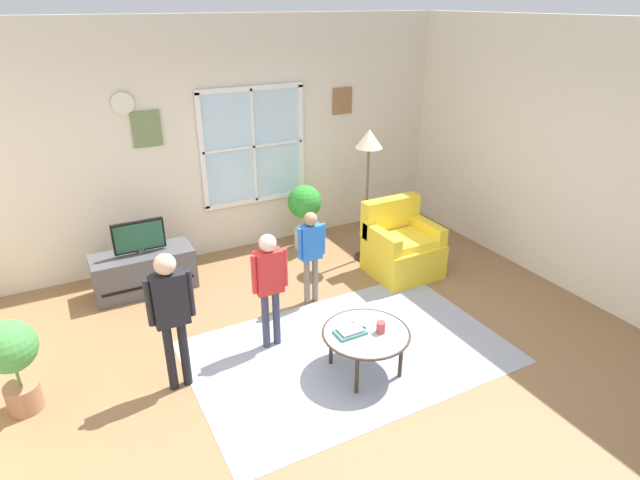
% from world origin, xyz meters
% --- Properties ---
extents(ground_plane, '(6.55, 5.92, 0.02)m').
position_xyz_m(ground_plane, '(0.00, 0.00, -0.01)').
color(ground_plane, olive).
extents(back_wall, '(5.95, 0.17, 2.89)m').
position_xyz_m(back_wall, '(0.01, 2.72, 1.45)').
color(back_wall, beige).
rests_on(back_wall, ground_plane).
extents(side_wall_right, '(0.12, 5.32, 2.89)m').
position_xyz_m(side_wall_right, '(3.03, 0.00, 1.45)').
color(side_wall_right, beige).
rests_on(side_wall_right, ground_plane).
extents(area_rug, '(2.90, 1.88, 0.01)m').
position_xyz_m(area_rug, '(0.18, -0.03, 0.00)').
color(area_rug, '#999EAD').
rests_on(area_rug, ground_plane).
extents(tv_stand, '(1.10, 0.48, 0.47)m').
position_xyz_m(tv_stand, '(-1.27, 2.07, 0.23)').
color(tv_stand, '#4C4C51').
rests_on(tv_stand, ground_plane).
extents(television, '(0.56, 0.08, 0.38)m').
position_xyz_m(television, '(-1.27, 2.07, 0.67)').
color(television, '#4C4C4C').
rests_on(television, tv_stand).
extents(armchair, '(0.76, 0.74, 0.87)m').
position_xyz_m(armchair, '(1.55, 1.07, 0.33)').
color(armchair, yellow).
rests_on(armchair, ground_plane).
extents(coffee_table, '(0.78, 0.78, 0.41)m').
position_xyz_m(coffee_table, '(0.17, -0.32, 0.38)').
color(coffee_table, '#99B2B7').
rests_on(coffee_table, ground_plane).
extents(book_stack, '(0.26, 0.17, 0.05)m').
position_xyz_m(book_stack, '(0.04, -0.27, 0.42)').
color(book_stack, teal).
rests_on(book_stack, coffee_table).
extents(cup, '(0.08, 0.08, 0.10)m').
position_xyz_m(cup, '(0.28, -0.37, 0.45)').
color(cup, '#BF3F3F').
rests_on(cup, coffee_table).
extents(remote_near_books, '(0.09, 0.14, 0.02)m').
position_xyz_m(remote_near_books, '(0.14, -0.22, 0.41)').
color(remote_near_books, black).
rests_on(remote_near_books, coffee_table).
extents(person_red_shirt, '(0.35, 0.16, 1.16)m').
position_xyz_m(person_red_shirt, '(-0.42, 0.42, 0.73)').
color(person_red_shirt, '#333851').
rests_on(person_red_shirt, ground_plane).
extents(person_blue_shirt, '(0.32, 0.14, 1.05)m').
position_xyz_m(person_blue_shirt, '(0.28, 0.95, 0.66)').
color(person_blue_shirt, '#726656').
rests_on(person_blue_shirt, ground_plane).
extents(person_black_shirt, '(0.38, 0.17, 1.26)m').
position_xyz_m(person_black_shirt, '(-1.34, 0.24, 0.79)').
color(person_black_shirt, black).
rests_on(person_black_shirt, ground_plane).
extents(potted_plant_by_window, '(0.44, 0.44, 0.87)m').
position_xyz_m(potted_plant_by_window, '(0.84, 2.23, 0.55)').
color(potted_plant_by_window, silver).
rests_on(potted_plant_by_window, ground_plane).
extents(potted_plant_corner, '(0.42, 0.42, 0.82)m').
position_xyz_m(potted_plant_corner, '(-2.52, 0.55, 0.52)').
color(potted_plant_corner, '#9E6B4C').
rests_on(potted_plant_corner, ground_plane).
extents(floor_lamp, '(0.32, 0.32, 1.66)m').
position_xyz_m(floor_lamp, '(1.38, 1.59, 1.39)').
color(floor_lamp, black).
rests_on(floor_lamp, ground_plane).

